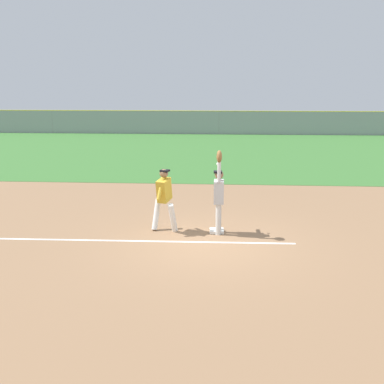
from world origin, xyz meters
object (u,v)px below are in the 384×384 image
(parked_car_blue, at_px, (88,122))
(parked_car_black, at_px, (216,122))
(parked_car_red, at_px, (146,122))
(parked_car_white, at_px, (347,123))
(first_base, at_px, (217,231))
(runner, at_px, (164,196))
(baseball, at_px, (218,164))
(parked_car_green, at_px, (285,123))
(fielder, at_px, (219,193))

(parked_car_blue, bearing_deg, parked_car_black, 1.66)
(parked_car_blue, height_order, parked_car_black, same)
(parked_car_red, distance_m, parked_car_white, 17.45)
(first_base, height_order, parked_car_white, parked_car_white)
(runner, height_order, parked_car_black, runner)
(first_base, distance_m, baseball, 1.82)
(parked_car_green, relative_size, parked_car_white, 1.01)
(parked_car_blue, xyz_separation_m, parked_car_green, (17.33, -0.44, 0.00))
(first_base, height_order, parked_car_green, parked_car_green)
(fielder, bearing_deg, runner, -4.53)
(baseball, xyz_separation_m, parked_car_green, (5.43, 28.30, -1.18))
(first_base, distance_m, parked_car_blue, 31.23)
(parked_car_black, distance_m, parked_car_white, 11.29)
(fielder, bearing_deg, parked_car_white, -110.21)
(runner, xyz_separation_m, parked_car_red, (-5.22, 28.74, -0.32))
(parked_car_blue, relative_size, parked_car_green, 0.99)
(baseball, height_order, parked_car_blue, baseball)
(parked_car_red, distance_m, parked_car_black, 6.16)
(parked_car_black, xyz_separation_m, parked_car_white, (11.29, 0.02, 0.00))
(parked_car_blue, distance_m, parked_car_black, 11.41)
(first_base, relative_size, parked_car_red, 0.09)
(runner, distance_m, baseball, 1.67)
(fielder, distance_m, baseball, 0.77)
(runner, distance_m, parked_car_blue, 30.70)
(fielder, relative_size, runner, 1.33)
(first_base, distance_m, runner, 1.71)
(parked_car_black, bearing_deg, parked_car_green, -9.38)
(baseball, distance_m, parked_car_green, 28.84)
(fielder, bearing_deg, parked_car_red, -76.90)
(parked_car_blue, xyz_separation_m, parked_car_red, (5.25, -0.12, 0.00))
(baseball, relative_size, parked_car_white, 0.02)
(fielder, height_order, parked_car_blue, fielder)
(parked_car_black, bearing_deg, parked_car_red, 178.73)
(baseball, bearing_deg, parked_car_black, 90.97)
(first_base, xyz_separation_m, parked_car_red, (-6.64, 28.75, 0.63))
(runner, bearing_deg, first_base, 16.85)
(parked_car_green, bearing_deg, fielder, -103.22)
(baseball, height_order, parked_car_black, baseball)
(runner, relative_size, parked_car_green, 0.38)
(baseball, bearing_deg, parked_car_red, 103.07)
(fielder, relative_size, baseball, 30.81)
(parked_car_blue, xyz_separation_m, parked_car_black, (11.41, 0.14, 0.00))
(runner, bearing_deg, parked_car_red, 117.53)
(first_base, bearing_deg, parked_car_green, 79.17)
(parked_car_black, bearing_deg, baseball, -92.78)
(parked_car_blue, bearing_deg, parked_car_white, 1.35)
(first_base, bearing_deg, fielder, -67.09)
(first_base, relative_size, fielder, 0.17)
(runner, relative_size, parked_car_red, 0.39)
(first_base, xyz_separation_m, parked_car_blue, (-11.89, 28.87, 0.63))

